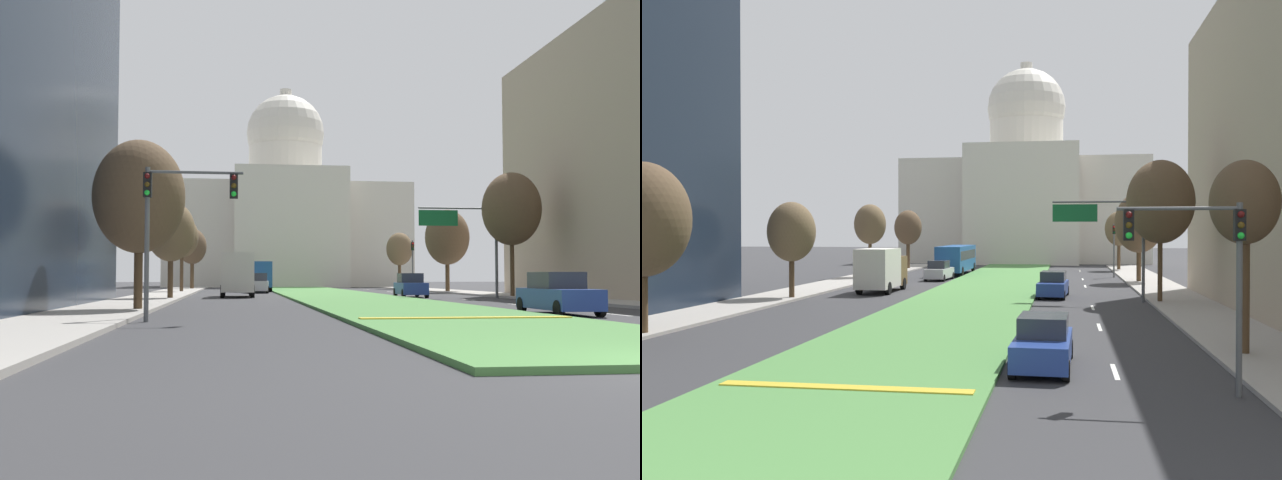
{
  "view_description": "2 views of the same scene",
  "coord_description": "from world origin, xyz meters",
  "views": [
    {
      "loc": [
        -7.63,
        -10.46,
        1.53
      ],
      "look_at": [
        -0.87,
        44.95,
        4.4
      ],
      "focal_mm": 39.58,
      "sensor_mm": 36.0,
      "label": 1
    },
    {
      "loc": [
        5.98,
        -5.16,
        4.43
      ],
      "look_at": [
        -2.2,
        46.68,
        3.76
      ],
      "focal_mm": 37.15,
      "sensor_mm": 36.0,
      "label": 2
    }
  ],
  "objects": [
    {
      "name": "sedan_distant",
      "position": [
        -5.42,
        53.83,
        0.84
      ],
      "size": [
        2.08,
        4.49,
        1.81
      ],
      "color": "#BCBCC1",
      "rests_on": "ground_plane"
    },
    {
      "name": "capitol_building",
      "position": [
        0.0,
        94.27,
        9.93
      ],
      "size": [
        34.73,
        23.58,
        29.86
      ],
      "color": "beige",
      "rests_on": "ground_plane"
    },
    {
      "name": "traffic_light_near_right",
      "position": [
        9.69,
        13.35,
        3.8
      ],
      "size": [
        3.34,
        0.35,
        5.2
      ],
      "color": "#515456",
      "rests_on": "ground_plane"
    },
    {
      "name": "grass_median",
      "position": [
        0.0,
        42.81,
        0.07
      ],
      "size": [
        7.95,
        85.62,
        0.14
      ],
      "primitive_type": "cube",
      "color": "#4C8442",
      "rests_on": "ground_plane"
    },
    {
      "name": "traffic_light_far_right",
      "position": [
        10.54,
        60.01,
        3.31
      ],
      "size": [
        0.28,
        0.35,
        5.2
      ],
      "color": "#515456",
      "rests_on": "ground_plane"
    },
    {
      "name": "sidewalk_left",
      "position": [
        -13.04,
        38.05,
        0.07
      ],
      "size": [
        4.0,
        85.62,
        0.15
      ],
      "primitive_type": "cube",
      "color": "#9E9991",
      "rests_on": "ground_plane"
    },
    {
      "name": "street_tree_left_mid",
      "position": [
        -11.69,
        35.62,
        4.39
      ],
      "size": [
        3.11,
        3.11,
        6.36
      ],
      "color": "#4C3823",
      "rests_on": "ground_plane"
    },
    {
      "name": "lane_dashes_right",
      "position": [
        7.51,
        45.99,
        0.0
      ],
      "size": [
        0.16,
        56.66,
        0.01
      ],
      "color": "silver",
      "rests_on": "ground_plane"
    },
    {
      "name": "street_tree_right_near",
      "position": [
        12.17,
        19.36,
        5.34
      ],
      "size": [
        2.38,
        2.38,
        6.95
      ],
      "color": "#4C3823",
      "rests_on": "ground_plane"
    },
    {
      "name": "overhead_guide_sign",
      "position": [
        8.58,
        37.27,
        4.66
      ],
      "size": [
        5.72,
        0.2,
        6.5
      ],
      "color": "#515456",
      "rests_on": "ground_plane"
    },
    {
      "name": "street_tree_right_distant",
      "position": [
        11.86,
        71.35,
        4.72
      ],
      "size": [
        3.13,
        3.13,
        6.71
      ],
      "color": "#4C3823",
      "rests_on": "ground_plane"
    },
    {
      "name": "street_tree_left_far",
      "position": [
        -12.43,
        55.49,
        5.09
      ],
      "size": [
        3.03,
        3.03,
        7.02
      ],
      "color": "#4C3823",
      "rests_on": "ground_plane"
    },
    {
      "name": "median_curb_nose",
      "position": [
        0.0,
        12.16,
        0.16
      ],
      "size": [
        7.15,
        0.5,
        0.04
      ],
      "primitive_type": "cube",
      "color": "gold",
      "rests_on": "grass_median"
    },
    {
      "name": "box_truck_delivery",
      "position": [
        -7.38,
        41.63,
        1.68
      ],
      "size": [
        2.4,
        6.4,
        3.2
      ],
      "color": "brown",
      "rests_on": "ground_plane"
    },
    {
      "name": "street_tree_right_far",
      "position": [
        12.17,
        53.45,
        5.16
      ],
      "size": [
        4.13,
        4.13,
        7.77
      ],
      "color": "#4C3823",
      "rests_on": "ground_plane"
    },
    {
      "name": "sedan_midblock",
      "position": [
        5.12,
        39.68,
        0.82
      ],
      "size": [
        2.15,
        4.58,
        1.74
      ],
      "color": "navy",
      "rests_on": "ground_plane"
    },
    {
      "name": "city_bus",
      "position": [
        -5.25,
        62.38,
        1.77
      ],
      "size": [
        2.62,
        11.0,
        2.95
      ],
      "color": "#1E4C8C",
      "rests_on": "ground_plane"
    },
    {
      "name": "sedan_lead_stopped",
      "position": [
        5.25,
        16.44,
        0.8
      ],
      "size": [
        1.96,
        4.66,
        1.7
      ],
      "color": "navy",
      "rests_on": "ground_plane"
    },
    {
      "name": "ground_plane",
      "position": [
        0.0,
        47.57,
        0.0
      ],
      "size": [
        260.0,
        260.0,
        0.0
      ],
      "primitive_type": "plane",
      "color": "#333335"
    },
    {
      "name": "street_tree_left_near",
      "position": [
        -11.69,
        20.31,
        4.92
      ],
      "size": [
        3.9,
        3.9,
        7.38
      ],
      "color": "#4C3823",
      "rests_on": "ground_plane"
    },
    {
      "name": "street_tree_left_distant",
      "position": [
        -12.35,
        70.43,
        4.86
      ],
      "size": [
        3.23,
        3.23,
        6.93
      ],
      "color": "#4C3823",
      "rests_on": "ground_plane"
    },
    {
      "name": "street_tree_right_mid",
      "position": [
        11.68,
        36.79,
        6.24
      ],
      "size": [
        4.1,
        4.1,
        8.82
      ],
      "color": "#4C3823",
      "rests_on": "ground_plane"
    },
    {
      "name": "sidewalk_right",
      "position": [
        13.04,
        38.05,
        0.07
      ],
      "size": [
        4.0,
        85.62,
        0.15
      ],
      "primitive_type": "cube",
      "color": "#9E9991",
      "rests_on": "ground_plane"
    }
  ]
}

